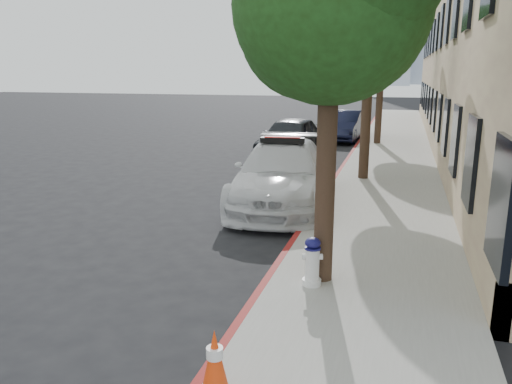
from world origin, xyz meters
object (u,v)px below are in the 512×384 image
object	(u,v)px
police_car	(282,174)
fire_hydrant	(312,262)
parked_car_far	(344,126)
traffic_cone	(215,366)
parked_car_mid	(290,137)

from	to	relation	value
police_car	fire_hydrant	world-z (taller)	police_car
parked_car_far	traffic_cone	bearing A→B (deg)	-83.68
fire_hydrant	traffic_cone	bearing A→B (deg)	-114.39
fire_hydrant	traffic_cone	size ratio (longest dim) A/B	0.99
police_car	fire_hydrant	size ratio (longest dim) A/B	7.55
traffic_cone	police_car	bearing A→B (deg)	98.80
police_car	parked_car_far	bearing A→B (deg)	82.92
parked_car_mid	parked_car_far	size ratio (longest dim) A/B	1.05
police_car	parked_car_far	distance (m)	12.80
parked_car_far	traffic_cone	xyz separation A→B (m)	(1.15, -20.88, -0.20)
police_car	parked_car_far	size ratio (longest dim) A/B	1.30
traffic_cone	parked_car_far	bearing A→B (deg)	93.15
parked_car_far	parked_car_mid	bearing A→B (deg)	-101.77
parked_car_mid	traffic_cone	world-z (taller)	parked_car_mid
police_car	traffic_cone	distance (m)	8.18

